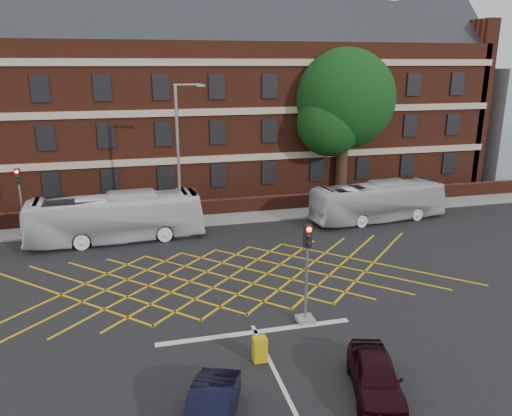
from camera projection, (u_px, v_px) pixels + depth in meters
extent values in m
plane|color=black|center=(237.00, 295.00, 23.34)|extent=(120.00, 120.00, 0.00)
cube|color=#552316|center=(182.00, 118.00, 42.15)|extent=(50.00, 12.00, 12.00)
cube|color=black|center=(179.00, 43.00, 40.48)|extent=(51.00, 10.61, 10.61)
cube|color=#B7A88C|center=(190.00, 112.00, 36.21)|extent=(50.00, 0.18, 0.50)
cube|color=black|center=(191.00, 133.00, 36.65)|extent=(1.20, 0.14, 1.80)
cylinder|color=#B7A88C|center=(383.00, 9.00, 43.89)|extent=(3.60, 3.60, 6.00)
cube|color=#4A1C13|center=(199.00, 208.00, 35.29)|extent=(56.00, 0.50, 1.10)
cube|color=slate|center=(201.00, 219.00, 34.49)|extent=(60.00, 3.00, 0.12)
cube|color=#CC990C|center=(229.00, 277.00, 25.20)|extent=(8.22, 8.22, 0.02)
cube|color=silver|center=(256.00, 332.00, 20.07)|extent=(8.00, 0.30, 0.02)
imported|color=silver|center=(116.00, 218.00, 30.12)|extent=(10.58, 2.96, 2.92)
imported|color=silver|center=(378.00, 202.00, 34.07)|extent=(9.77, 3.21, 2.67)
imported|color=black|center=(210.00, 412.00, 14.56)|extent=(2.54, 3.92, 1.22)
imported|color=black|center=(375.00, 376.00, 16.19)|extent=(2.52, 4.05, 1.29)
cylinder|color=black|center=(342.00, 159.00, 39.73)|extent=(0.90, 0.90, 6.26)
sphere|color=black|center=(345.00, 99.00, 38.43)|extent=(7.71, 7.71, 7.71)
sphere|color=black|center=(330.00, 123.00, 37.81)|extent=(5.01, 5.01, 5.01)
sphere|color=black|center=(357.00, 115.00, 39.90)|extent=(4.63, 4.63, 4.63)
cube|color=slate|center=(305.00, 319.00, 20.88)|extent=(0.70, 0.70, 0.20)
cylinder|color=gray|center=(306.00, 283.00, 20.42)|extent=(0.12, 0.12, 3.50)
cube|color=black|center=(308.00, 236.00, 19.85)|extent=(0.30, 0.25, 0.95)
sphere|color=#FF0C05|center=(309.00, 230.00, 19.63)|extent=(0.20, 0.20, 0.20)
cube|color=slate|center=(26.00, 234.00, 31.36)|extent=(0.70, 0.70, 0.20)
cylinder|color=gray|center=(22.00, 209.00, 30.90)|extent=(0.12, 0.12, 3.50)
cube|color=black|center=(18.00, 177.00, 30.33)|extent=(0.30, 0.25, 0.95)
sphere|color=#FF0C05|center=(17.00, 172.00, 30.11)|extent=(0.20, 0.20, 0.20)
cube|color=slate|center=(182.00, 233.00, 31.52)|extent=(1.00, 1.00, 0.20)
cylinder|color=gray|center=(179.00, 163.00, 30.27)|extent=(0.18, 0.18, 9.22)
cylinder|color=gray|center=(187.00, 85.00, 29.15)|extent=(1.60, 0.12, 0.12)
cube|color=gray|center=(201.00, 86.00, 29.35)|extent=(0.50, 0.20, 0.12)
cube|color=#C3A10B|center=(260.00, 349.00, 18.04)|extent=(0.49, 0.42, 0.93)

